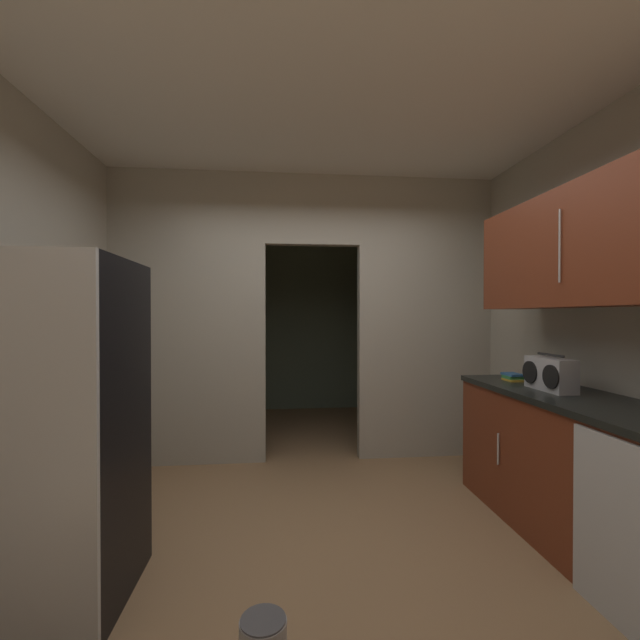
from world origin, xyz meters
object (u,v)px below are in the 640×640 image
refrigerator (41,431)px  book_stack (513,377)px  dishwasher (619,534)px  boombox (550,374)px

refrigerator → book_stack: size_ratio=10.08×
dishwasher → boombox: 1.10m
refrigerator → boombox: size_ratio=4.54×
refrigerator → boombox: (2.97, 0.44, 0.18)m
refrigerator → book_stack: (2.95, 0.86, 0.10)m
dishwasher → boombox: boombox is taller
refrigerator → dishwasher: 2.77m
dishwasher → book_stack: book_stack is taller
book_stack → refrigerator: bearing=-163.8°
refrigerator → book_stack: bearing=16.2°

